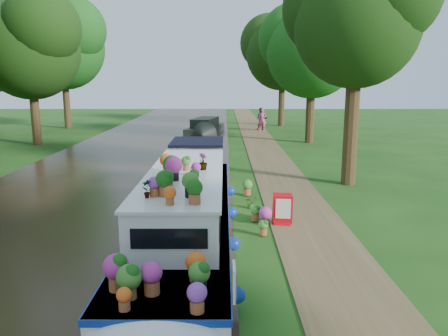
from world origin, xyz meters
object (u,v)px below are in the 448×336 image
sandwich_board (282,211)px  pedestrian_dark (262,119)px  plant_boat (186,210)px  pedestrian_pink (262,120)px  second_boat (205,128)px

sandwich_board → pedestrian_dark: (1.45, 24.46, 0.53)m
plant_boat → pedestrian_pink: 25.45m
second_boat → pedestrian_dark: 5.39m
plant_boat → sandwich_board: 3.04m
second_boat → pedestrian_dark: (4.65, 2.70, 0.45)m
plant_boat → pedestrian_dark: bearing=80.9°
sandwich_board → pedestrian_dark: size_ratio=0.48×
sandwich_board → pedestrian_dark: pedestrian_dark is taller
pedestrian_dark → sandwich_board: bearing=-83.7°
second_boat → pedestrian_dark: size_ratio=3.66×
second_boat → plant_boat: bearing=-76.3°
plant_boat → pedestrian_dark: (4.15, 25.79, 0.11)m
plant_boat → pedestrian_dark: 26.13m
pedestrian_pink → pedestrian_dark: size_ratio=1.00×
plant_boat → second_boat: bearing=91.2°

